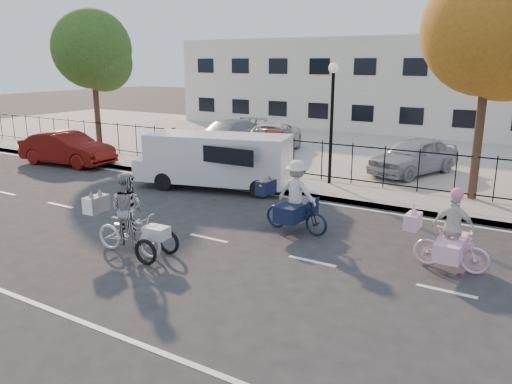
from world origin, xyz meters
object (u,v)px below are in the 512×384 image
Objects in this scene: lot_car_c at (269,143)px; lot_car_d at (414,156)px; lot_car_b at (269,139)px; lamppost at (332,102)px; unicorn_bike at (451,240)px; pedestrian at (174,148)px; lot_car_a at (227,134)px; zebra_trike at (129,223)px; white_van at (216,159)px; bull_bike at (296,203)px; red_sedan at (67,148)px.

lot_car_d is (6.79, -0.28, 0.11)m from lot_car_c.
lot_car_b is at bearing -167.41° from lot_car_d.
lamppost is 1.14× the size of lot_car_c.
lot_car_c is at bearing 48.14° from unicorn_bike.
pedestrian is 5.33m from lot_car_a.
zebra_trike reaches higher than unicorn_bike.
lot_car_d is at bearing -23.39° from lot_car_b.
lot_car_b is at bearing -132.64° from pedestrian.
lot_car_b is (-10.28, 9.83, 0.16)m from unicorn_bike.
lot_car_d is (7.21, -0.99, 0.02)m from lot_car_b.
lot_car_c is (-4.57, 3.50, -2.34)m from lamppost.
white_van is 3.45m from pedestrian.
zebra_trike is at bearing 99.02° from pedestrian.
bull_bike is 5.43m from white_van.
unicorn_bike is at bearing -93.89° from bull_bike.
lot_car_b is at bearing -51.83° from red_sedan.
unicorn_bike is 9.36m from lot_car_d.
bull_bike reaches higher than lot_car_d.
pedestrian reaches higher than lot_car_a.
bull_bike is 1.24× the size of pedestrian.
zebra_trike is 12.52m from lot_car_c.
lot_car_a is at bearing 53.26° from unicorn_bike.
lot_car_b is (-4.99, 4.21, -2.25)m from lamppost.
pedestrian is at bearing 69.46° from unicorn_bike.
pedestrian is 0.34× the size of lot_car_b.
red_sedan is at bearing -9.56° from pedestrian.
zebra_trike reaches higher than red_sedan.
bull_bike is (2.68, 3.54, 0.02)m from zebra_trike.
lamppost is 12.16m from red_sedan.
unicorn_bike reaches higher than lot_car_b.
pedestrian reaches higher than lot_car_b.
zebra_trike is 0.52× the size of red_sedan.
white_van is 3.45× the size of pedestrian.
lamppost is 0.96× the size of red_sedan.
zebra_trike is 14.31m from lot_car_a.
unicorn_bike is at bearing -46.69° from lamppost.
pedestrian is at bearing -123.48° from lot_car_b.
red_sedan is at bearing -151.45° from lot_car_b.
red_sedan is 9.36m from lot_car_b.
bull_bike is at bearing -67.22° from lot_car_c.
white_van is at bearing -92.55° from lot_car_b.
zebra_trike is 1.09× the size of bull_bike.
lot_car_a is (-6.09, 12.95, 0.09)m from zebra_trike.
unicorn_bike is at bearing -50.43° from lot_car_d.
zebra_trike reaches higher than lot_car_c.
lamppost is 2.01× the size of bull_bike.
red_sedan is 9.20m from lot_car_c.
lot_car_b reaches higher than lot_car_c.
lamppost reaches higher than red_sedan.
unicorn_bike is (6.80, 3.01, -0.07)m from zebra_trike.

